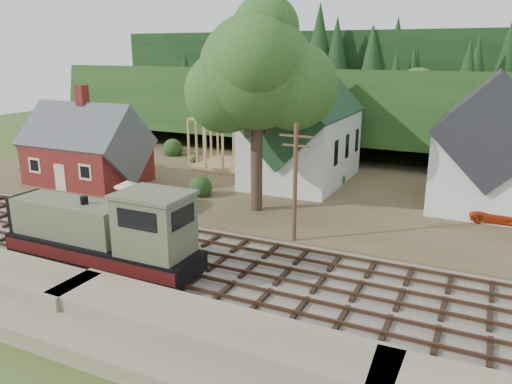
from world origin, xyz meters
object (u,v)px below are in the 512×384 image
at_px(locomotive, 107,234).
at_px(patio_set, 127,185).
at_px(car_blue, 181,201).
at_px(car_red, 501,215).
at_px(car_green, 37,164).

bearing_deg(locomotive, patio_set, 123.19).
bearing_deg(car_blue, car_red, -10.86).
distance_m(locomotive, patio_set, 10.52).
relative_size(locomotive, car_green, 3.37).
relative_size(car_green, car_red, 0.85).
bearing_deg(patio_set, car_green, 159.44).
bearing_deg(car_green, patio_set, -128.90).
xyz_separation_m(car_blue, patio_set, (-3.59, -1.92, 1.33)).
xyz_separation_m(car_blue, car_green, (-20.81, 4.53, -0.05)).
height_order(car_blue, patio_set, patio_set).
relative_size(car_blue, patio_set, 1.65).
xyz_separation_m(car_blue, car_red, (22.69, 7.11, -0.06)).
distance_m(car_blue, car_green, 21.29).
bearing_deg(patio_set, locomotive, -56.81).
bearing_deg(car_blue, car_green, 139.46).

